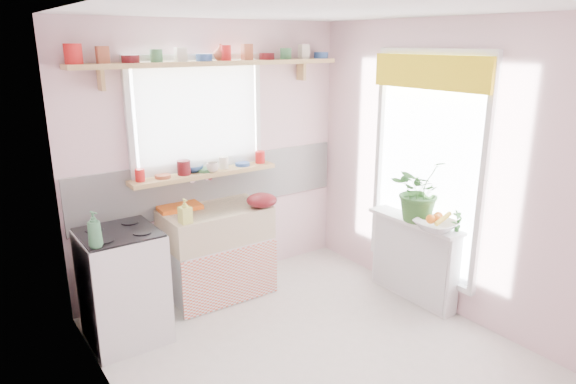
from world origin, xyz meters
TOP-DOWN VIEW (x-y plane):
  - room at (0.66, 0.86)m, footprint 3.20×3.20m
  - sink_unit at (-0.15, 1.29)m, footprint 0.95×0.65m
  - cooker at (-1.10, 1.05)m, footprint 0.58×0.58m
  - radiator_ledge at (1.30, 0.20)m, footprint 0.22×0.95m
  - windowsill at (-0.15, 1.48)m, footprint 1.40×0.22m
  - pine_shelf at (0.00, 1.47)m, footprint 2.52×0.24m
  - shelf_crockery at (-0.04, 1.47)m, footprint 2.47×0.11m
  - sill_crockery at (-0.17, 1.48)m, footprint 1.35×0.11m
  - dish_tray at (-0.42, 1.50)m, footprint 0.40×0.31m
  - colander at (0.22, 1.10)m, footprint 0.36×0.36m
  - jade_plant at (1.27, 0.19)m, footprint 0.60×0.56m
  - fruit_bowl at (1.21, -0.08)m, footprint 0.35×0.35m
  - herb_pot at (1.33, -0.20)m, footprint 0.10×0.07m
  - soap_bottle_sink at (-0.53, 1.10)m, footprint 0.10×0.10m
  - sill_cup at (-0.10, 1.42)m, footprint 0.15×0.15m
  - sill_bowl at (-0.24, 1.54)m, footprint 0.24×0.24m
  - shelf_vase at (0.09, 1.53)m, footprint 0.15×0.15m
  - cooker_bottle at (-1.32, 0.83)m, footprint 0.13×0.13m
  - fruit at (1.22, -0.08)m, footprint 0.20×0.14m

SIDE VIEW (x-z plane):
  - radiator_ledge at x=1.30m, z-range 0.01..0.78m
  - sink_unit at x=-0.15m, z-range -0.13..0.99m
  - cooker at x=-1.10m, z-range 0.00..0.92m
  - fruit_bowl at x=1.21m, z-range 0.78..0.86m
  - herb_pot at x=1.33m, z-range 0.78..0.96m
  - dish_tray at x=-0.42m, z-range 0.85..0.89m
  - fruit at x=1.22m, z-range 0.83..0.93m
  - colander at x=0.22m, z-range 0.85..0.98m
  - soap_bottle_sink at x=-0.53m, z-range 0.85..1.06m
  - cooker_bottle at x=-1.32m, z-range 0.92..1.18m
  - jade_plant at x=1.27m, z-range 0.77..1.33m
  - windowsill at x=-0.15m, z-range 1.12..1.16m
  - sill_bowl at x=-0.24m, z-range 1.16..1.22m
  - sill_cup at x=-0.10m, z-range 1.16..1.25m
  - sill_crockery at x=-0.17m, z-range 1.16..1.28m
  - room at x=0.66m, z-range -0.23..2.97m
  - pine_shelf at x=0.00m, z-range 2.10..2.14m
  - shelf_crockery at x=-0.04m, z-range 2.13..2.25m
  - shelf_vase at x=0.09m, z-range 2.14..2.28m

